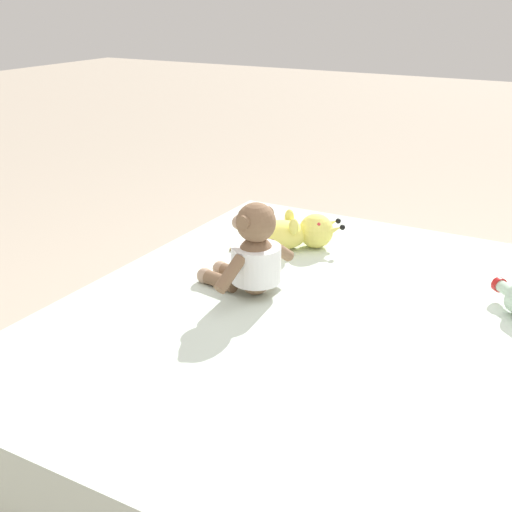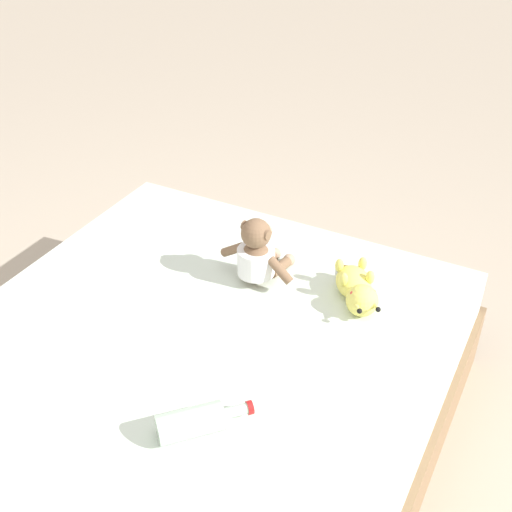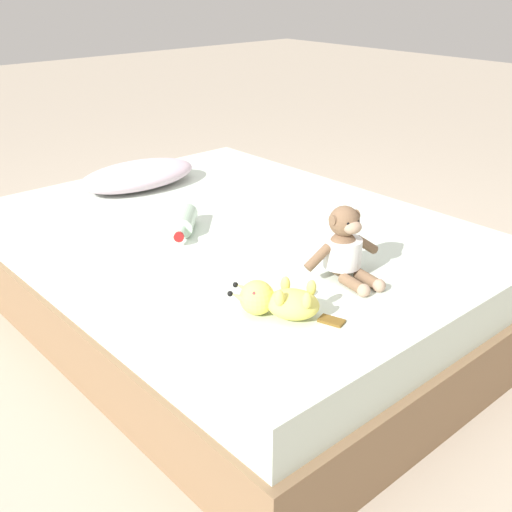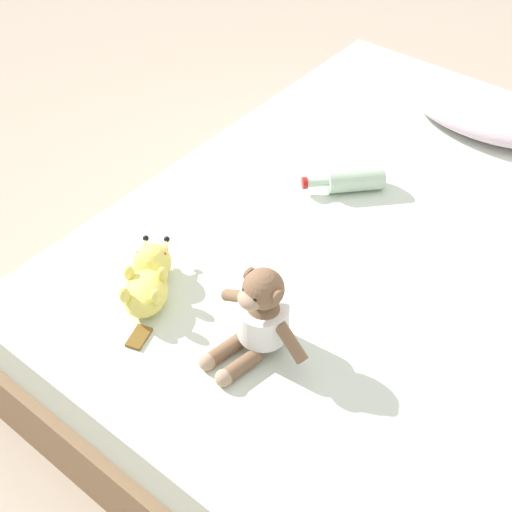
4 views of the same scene
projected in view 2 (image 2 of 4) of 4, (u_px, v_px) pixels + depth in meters
name	position (u px, v px, depth m)	size (l,w,h in m)	color
ground_plane	(167.00, 480.00, 2.03)	(16.00, 16.00, 0.00)	#B7A893
bed	(161.00, 435.00, 1.91)	(1.43, 1.93, 0.41)	#846647
plush_monkey	(258.00, 255.00, 2.13)	(0.29, 0.24, 0.24)	brown
plush_yellow_creature	(357.00, 289.00, 2.06)	(0.23, 0.30, 0.10)	#EAE066
glass_bottle	(194.00, 422.00, 1.63)	(0.21, 0.22, 0.08)	#B2D1B7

